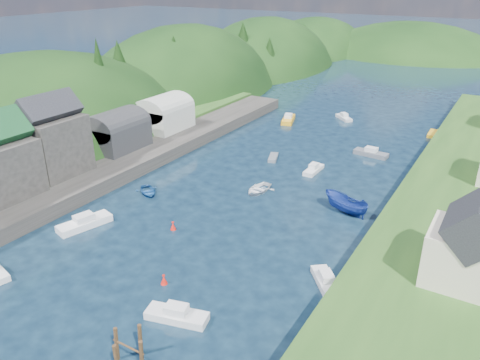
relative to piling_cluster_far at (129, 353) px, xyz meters
The scene contains 12 objects.
ground 49.51m from the piling_cluster_far, 97.31° to the left, with size 600.00×600.00×0.00m, color black.
hillside_left 90.59m from the piling_cluster_far, 124.70° to the left, with size 44.00×245.56×52.00m.
far_hills 173.59m from the piling_cluster_far, 91.68° to the left, with size 103.00×68.00×44.00m.
hill_trees 64.62m from the piling_cluster_far, 95.12° to the left, with size 91.05×149.92×12.86m.
quay_left 35.81m from the piling_cluster_far, 147.78° to the left, with size 12.00×110.00×2.00m, color #2D2B28.
terrace_left_grass 41.90m from the piling_cluster_far, 152.89° to the left, with size 12.00×110.00×2.50m, color #234719.
boat_sheds 50.10m from the piling_cluster_far, 130.29° to the left, with size 7.00×21.00×7.50m.
terrace_right 43.34m from the piling_cluster_far, 64.43° to the left, with size 16.00×120.00×2.40m, color #234719.
piling_cluster_far is the anchor object (origin of this frame).
channel_buoy_near 10.46m from the piling_cluster_far, 114.97° to the left, with size 0.70×0.70×1.10m.
channel_buoy_far 21.03m from the piling_cluster_far, 119.30° to the left, with size 0.70×0.70×1.10m.
moored_boats 29.16m from the piling_cluster_far, 105.25° to the left, with size 35.61×88.76×2.43m.
Camera 1 is at (27.59, -18.21, 27.72)m, focal length 35.00 mm.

